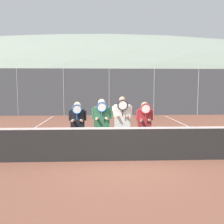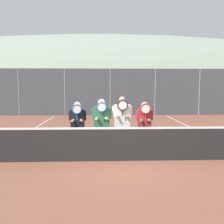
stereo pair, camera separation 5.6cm
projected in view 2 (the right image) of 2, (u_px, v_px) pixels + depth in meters
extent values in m
plane|color=brown|center=(122.00, 161.00, 7.28)|extent=(120.00, 120.00, 0.00)
ellipsoid|color=gray|center=(105.00, 95.00, 64.12)|extent=(136.10, 75.61, 26.46)
cube|color=beige|center=(93.00, 93.00, 25.93)|extent=(20.51, 5.00, 2.90)
cube|color=#3D4247|center=(93.00, 77.00, 25.76)|extent=(21.01, 5.50, 0.36)
cylinder|color=gray|center=(19.00, 92.00, 18.34)|extent=(0.06, 0.06, 3.47)
cylinder|color=gray|center=(65.00, 92.00, 18.47)|extent=(0.06, 0.06, 3.47)
cylinder|color=gray|center=(110.00, 92.00, 18.59)|extent=(0.06, 0.06, 3.47)
cylinder|color=gray|center=(155.00, 92.00, 18.71)|extent=(0.06, 0.06, 3.47)
cylinder|color=gray|center=(199.00, 92.00, 18.84)|extent=(0.06, 0.06, 3.47)
cube|color=#42474C|center=(110.00, 92.00, 18.59)|extent=(20.23, 0.02, 3.47)
cube|color=black|center=(122.00, 145.00, 7.23)|extent=(10.84, 0.02, 0.95)
cube|color=white|center=(122.00, 128.00, 7.18)|extent=(10.84, 0.03, 0.06)
cube|color=white|center=(16.00, 140.00, 10.11)|extent=(0.05, 16.00, 0.01)
cube|color=white|center=(214.00, 138.00, 10.41)|extent=(0.05, 16.00, 0.01)
cylinder|color=#232838|center=(74.00, 142.00, 7.92)|extent=(0.13, 0.13, 0.81)
cylinder|color=#232838|center=(81.00, 142.00, 7.93)|extent=(0.13, 0.13, 0.81)
cube|color=black|center=(78.00, 119.00, 7.85)|extent=(0.42, 0.22, 0.64)
sphere|color=tan|center=(77.00, 105.00, 7.80)|extent=(0.22, 0.22, 0.22)
cylinder|color=black|center=(70.00, 116.00, 7.83)|extent=(0.08, 0.08, 0.31)
cylinder|color=black|center=(85.00, 116.00, 7.84)|extent=(0.08, 0.08, 0.31)
cylinder|color=tan|center=(74.00, 120.00, 7.76)|extent=(0.16, 0.27, 0.08)
cylinder|color=tan|center=(81.00, 120.00, 7.76)|extent=(0.16, 0.27, 0.08)
cylinder|color=#1E5BAD|center=(77.00, 117.00, 7.66)|extent=(0.03, 0.03, 0.20)
torus|color=#1E5BAD|center=(77.00, 109.00, 7.63)|extent=(0.31, 0.03, 0.31)
cylinder|color=silver|center=(77.00, 109.00, 7.63)|extent=(0.25, 0.00, 0.25)
cylinder|color=#232838|center=(98.00, 141.00, 7.93)|extent=(0.13, 0.13, 0.85)
cylinder|color=#232838|center=(106.00, 141.00, 7.93)|extent=(0.13, 0.13, 0.85)
cube|color=#337047|center=(102.00, 118.00, 7.85)|extent=(0.49, 0.22, 0.67)
sphere|color=#DBB293|center=(102.00, 102.00, 7.80)|extent=(0.22, 0.22, 0.22)
cylinder|color=#337047|center=(93.00, 113.00, 7.83)|extent=(0.08, 0.08, 0.33)
cylinder|color=#337047|center=(110.00, 113.00, 7.85)|extent=(0.08, 0.08, 0.33)
cylinder|color=#DBB293|center=(98.00, 118.00, 7.76)|extent=(0.16, 0.27, 0.08)
cylinder|color=#DBB293|center=(105.00, 118.00, 7.77)|extent=(0.16, 0.27, 0.08)
cylinder|color=#1E5BAD|center=(102.00, 115.00, 7.66)|extent=(0.03, 0.03, 0.20)
torus|color=#1E5BAD|center=(102.00, 107.00, 7.64)|extent=(0.32, 0.03, 0.32)
cylinder|color=silver|center=(102.00, 107.00, 7.64)|extent=(0.26, 0.00, 0.26)
cylinder|color=#56565B|center=(118.00, 141.00, 7.97)|extent=(0.13, 0.13, 0.89)
cylinder|color=#56565B|center=(126.00, 140.00, 7.98)|extent=(0.13, 0.13, 0.89)
cube|color=white|center=(122.00, 116.00, 7.89)|extent=(0.50, 0.22, 0.70)
sphere|color=#997056|center=(122.00, 100.00, 7.84)|extent=(0.20, 0.20, 0.20)
cylinder|color=white|center=(113.00, 112.00, 7.87)|extent=(0.08, 0.08, 0.35)
cylinder|color=white|center=(131.00, 111.00, 7.89)|extent=(0.08, 0.08, 0.35)
cylinder|color=#997056|center=(118.00, 117.00, 7.80)|extent=(0.16, 0.27, 0.08)
cylinder|color=#997056|center=(126.00, 117.00, 7.81)|extent=(0.16, 0.27, 0.08)
cylinder|color=black|center=(123.00, 113.00, 7.70)|extent=(0.03, 0.03, 0.20)
torus|color=black|center=(123.00, 105.00, 7.67)|extent=(0.34, 0.04, 0.34)
cylinder|color=silver|center=(123.00, 105.00, 7.67)|extent=(0.28, 0.00, 0.28)
cylinder|color=white|center=(141.00, 142.00, 7.97)|extent=(0.13, 0.13, 0.81)
cylinder|color=white|center=(148.00, 142.00, 7.98)|extent=(0.13, 0.13, 0.81)
cube|color=maroon|center=(144.00, 119.00, 7.90)|extent=(0.41, 0.22, 0.64)
sphere|color=#997056|center=(145.00, 105.00, 7.86)|extent=(0.22, 0.22, 0.22)
cylinder|color=maroon|center=(137.00, 115.00, 7.88)|extent=(0.08, 0.08, 0.31)
cylinder|color=maroon|center=(152.00, 115.00, 7.90)|extent=(0.08, 0.08, 0.31)
cylinder|color=#997056|center=(142.00, 120.00, 7.81)|extent=(0.16, 0.27, 0.08)
cylinder|color=#997056|center=(148.00, 120.00, 7.82)|extent=(0.16, 0.27, 0.08)
cylinder|color=red|center=(145.00, 117.00, 7.71)|extent=(0.03, 0.03, 0.20)
torus|color=red|center=(146.00, 109.00, 7.69)|extent=(0.33, 0.04, 0.33)
cylinder|color=silver|center=(146.00, 109.00, 7.69)|extent=(0.28, 0.00, 0.28)
cube|color=#285638|center=(43.00, 104.00, 21.19)|extent=(4.11, 1.81, 0.82)
cube|color=#2D3842|center=(42.00, 95.00, 21.11)|extent=(2.26, 1.66, 0.67)
cylinder|color=black|center=(57.00, 109.00, 20.36)|extent=(0.60, 0.16, 0.60)
cylinder|color=black|center=(60.00, 107.00, 22.20)|extent=(0.60, 0.16, 0.60)
cylinder|color=black|center=(23.00, 109.00, 20.27)|extent=(0.60, 0.16, 0.60)
cylinder|color=black|center=(30.00, 107.00, 22.10)|extent=(0.60, 0.16, 0.60)
cube|color=black|center=(97.00, 103.00, 21.27)|extent=(4.05, 1.79, 0.82)
cube|color=#2D3842|center=(97.00, 95.00, 21.19)|extent=(2.23, 1.65, 0.67)
cylinder|color=black|center=(113.00, 109.00, 20.45)|extent=(0.60, 0.16, 0.60)
cylinder|color=black|center=(112.00, 107.00, 22.27)|extent=(0.60, 0.16, 0.60)
cylinder|color=black|center=(81.00, 109.00, 20.35)|extent=(0.60, 0.16, 0.60)
cylinder|color=black|center=(83.00, 107.00, 22.17)|extent=(0.60, 0.16, 0.60)
cube|color=maroon|center=(150.00, 103.00, 21.87)|extent=(4.10, 1.75, 0.80)
cube|color=#2D3842|center=(150.00, 95.00, 21.80)|extent=(2.26, 1.61, 0.65)
cylinder|color=black|center=(167.00, 108.00, 21.07)|extent=(0.60, 0.16, 0.60)
cylinder|color=black|center=(162.00, 107.00, 22.85)|extent=(0.60, 0.16, 0.60)
cylinder|color=black|center=(136.00, 109.00, 20.98)|extent=(0.60, 0.16, 0.60)
cylinder|color=black|center=(134.00, 107.00, 22.75)|extent=(0.60, 0.16, 0.60)
cube|color=#285638|center=(205.00, 103.00, 21.95)|extent=(4.44, 1.82, 0.78)
cube|color=#2D3842|center=(205.00, 95.00, 21.87)|extent=(2.44, 1.68, 0.64)
cylinder|color=black|center=(216.00, 107.00, 22.96)|extent=(0.60, 0.16, 0.60)
cylinder|color=black|center=(192.00, 109.00, 21.01)|extent=(0.60, 0.16, 0.60)
cylinder|color=black|center=(185.00, 107.00, 22.86)|extent=(0.60, 0.16, 0.60)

